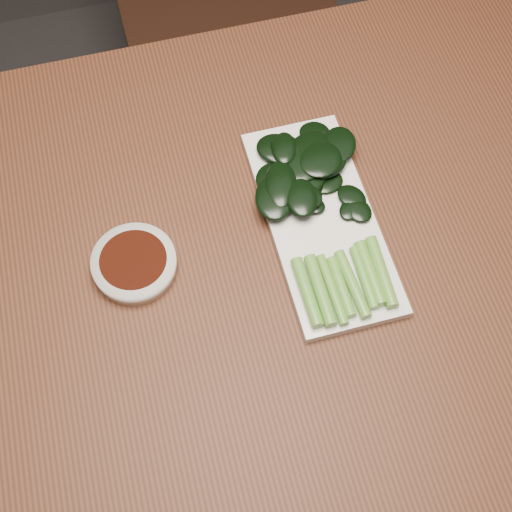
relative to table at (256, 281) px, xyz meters
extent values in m
plane|color=#292727|center=(0.00, 0.00, -0.68)|extent=(6.00, 6.00, 0.00)
cube|color=#4D2616|center=(0.00, 0.00, 0.05)|extent=(1.40, 0.80, 0.04)
cylinder|color=#4D2616|center=(0.64, 0.34, -0.32)|extent=(0.05, 0.05, 0.71)
cube|color=black|center=(0.14, 0.78, -0.25)|extent=(0.46, 0.46, 0.04)
cylinder|color=black|center=(-0.06, 0.58, -0.47)|extent=(0.04, 0.04, 0.41)
cylinder|color=black|center=(0.34, 0.58, -0.47)|extent=(0.04, 0.04, 0.41)
cylinder|color=black|center=(-0.06, 0.98, -0.47)|extent=(0.04, 0.04, 0.41)
cylinder|color=black|center=(0.34, 0.98, -0.47)|extent=(0.04, 0.04, 0.41)
cylinder|color=white|center=(-0.15, 0.02, 0.08)|extent=(0.11, 0.11, 0.02)
cylinder|color=#350E04|center=(-0.15, 0.02, 0.09)|extent=(0.09, 0.09, 0.00)
cube|color=white|center=(0.10, 0.03, 0.08)|extent=(0.14, 0.32, 0.01)
cylinder|color=#64A338|center=(0.05, -0.07, 0.09)|extent=(0.02, 0.09, 0.02)
cylinder|color=#64A338|center=(0.06, -0.08, 0.09)|extent=(0.02, 0.10, 0.02)
cylinder|color=#64A338|center=(0.08, -0.08, 0.09)|extent=(0.01, 0.10, 0.01)
cylinder|color=#64A338|center=(0.09, -0.08, 0.09)|extent=(0.01, 0.08, 0.01)
cylinder|color=#64A338|center=(0.10, -0.08, 0.09)|extent=(0.02, 0.09, 0.01)
cylinder|color=#64A338|center=(0.12, -0.07, 0.09)|extent=(0.01, 0.09, 0.01)
cylinder|color=#64A338|center=(0.13, -0.07, 0.09)|extent=(0.02, 0.09, 0.02)
cylinder|color=#64A338|center=(0.14, -0.07, 0.09)|extent=(0.02, 0.10, 0.02)
ellipsoid|color=black|center=(0.06, 0.08, 0.10)|extent=(0.06, 0.08, 0.01)
ellipsoid|color=black|center=(0.13, 0.16, 0.09)|extent=(0.06, 0.05, 0.01)
ellipsoid|color=black|center=(0.13, 0.10, 0.10)|extent=(0.08, 0.07, 0.01)
ellipsoid|color=black|center=(0.10, 0.09, 0.10)|extent=(0.09, 0.10, 0.01)
ellipsoid|color=black|center=(0.09, 0.08, 0.09)|extent=(0.07, 0.07, 0.01)
ellipsoid|color=black|center=(0.12, 0.08, 0.09)|extent=(0.05, 0.04, 0.01)
ellipsoid|color=black|center=(0.10, 0.12, 0.10)|extent=(0.10, 0.11, 0.01)
ellipsoid|color=black|center=(0.05, 0.10, 0.09)|extent=(0.06, 0.06, 0.01)
ellipsoid|color=black|center=(0.15, 0.12, 0.10)|extent=(0.06, 0.07, 0.01)
ellipsoid|color=black|center=(0.04, 0.07, 0.10)|extent=(0.07, 0.08, 0.01)
ellipsoid|color=black|center=(0.07, 0.09, 0.10)|extent=(0.05, 0.04, 0.01)
ellipsoid|color=black|center=(0.08, 0.06, 0.10)|extent=(0.07, 0.07, 0.01)
ellipsoid|color=black|center=(0.08, 0.14, 0.10)|extent=(0.06, 0.06, 0.01)
ellipsoid|color=black|center=(0.12, 0.12, 0.09)|extent=(0.08, 0.08, 0.01)
ellipsoid|color=black|center=(0.07, 0.14, 0.09)|extent=(0.08, 0.07, 0.01)
ellipsoid|color=black|center=(0.08, 0.13, 0.10)|extent=(0.05, 0.06, 0.01)
ellipsoid|color=black|center=(0.12, 0.10, 0.10)|extent=(0.08, 0.08, 0.01)
ellipsoid|color=black|center=(0.08, 0.05, 0.10)|extent=(0.05, 0.07, 0.01)
ellipsoid|color=black|center=(0.14, 0.04, 0.09)|extent=(0.05, 0.05, 0.01)
ellipsoid|color=black|center=(0.14, 0.03, 0.09)|extent=(0.04, 0.04, 0.01)
ellipsoid|color=black|center=(0.15, 0.02, 0.09)|extent=(0.04, 0.05, 0.01)
ellipsoid|color=black|center=(0.09, 0.05, 0.09)|extent=(0.04, 0.04, 0.01)
camera|label=1|loc=(-0.11, -0.41, 0.89)|focal=50.00mm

